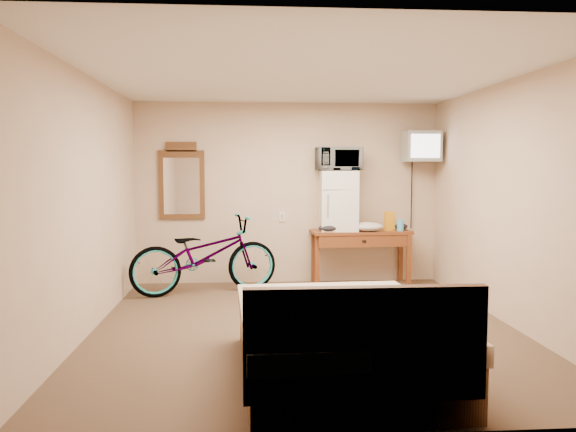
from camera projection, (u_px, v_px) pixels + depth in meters
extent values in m
plane|color=#4D3826|center=(304.00, 327.00, 5.65)|extent=(4.60, 4.60, 0.00)
plane|color=silver|center=(305.00, 75.00, 5.43)|extent=(4.60, 4.60, 0.00)
cube|color=beige|center=(288.00, 193.00, 7.83)|extent=(4.20, 0.04, 2.50)
cube|color=beige|center=(345.00, 229.00, 3.26)|extent=(4.20, 0.04, 2.50)
cube|color=beige|center=(87.00, 205.00, 5.39)|extent=(0.04, 4.60, 2.50)
cube|color=beige|center=(510.00, 203.00, 5.69)|extent=(0.04, 4.60, 2.50)
cube|color=silver|center=(282.00, 217.00, 7.84)|extent=(0.08, 0.01, 0.13)
cube|color=#642F16|center=(360.00, 232.00, 7.68)|extent=(1.37, 0.58, 0.04)
cube|color=#642F16|center=(317.00, 262.00, 7.46)|extent=(0.06, 0.06, 0.71)
cube|color=#642F16|center=(409.00, 261.00, 7.56)|extent=(0.06, 0.06, 0.71)
cube|color=#642F16|center=(313.00, 257.00, 7.88)|extent=(0.06, 0.06, 0.71)
cube|color=#642F16|center=(400.00, 256.00, 7.97)|extent=(0.06, 0.06, 0.71)
cube|color=#642F16|center=(364.00, 241.00, 7.47)|extent=(1.23, 0.09, 0.16)
cube|color=black|center=(364.00, 241.00, 7.45)|extent=(0.05, 0.02, 0.03)
cube|color=white|center=(338.00, 201.00, 7.65)|extent=(0.51, 0.50, 0.81)
cube|color=gray|center=(341.00, 189.00, 7.40)|extent=(0.50, 0.01, 0.00)
cylinder|color=gray|center=(328.00, 205.00, 7.40)|extent=(0.02, 0.02, 0.29)
imported|color=white|center=(339.00, 159.00, 7.60)|extent=(0.62, 0.46, 0.32)
cube|color=orange|center=(389.00, 221.00, 7.67)|extent=(0.14, 0.10, 0.26)
cylinder|color=#43AFE6|center=(400.00, 225.00, 7.61)|extent=(0.09, 0.09, 0.16)
ellipsoid|color=beige|center=(368.00, 227.00, 7.56)|extent=(0.40, 0.31, 0.12)
ellipsoid|color=black|center=(328.00, 228.00, 7.51)|extent=(0.27, 0.20, 0.10)
ellipsoid|color=black|center=(401.00, 226.00, 7.80)|extent=(0.18, 0.15, 0.08)
cube|color=black|center=(415.00, 154.00, 7.90)|extent=(0.14, 0.02, 0.14)
cylinder|color=black|center=(416.00, 154.00, 7.85)|extent=(0.05, 0.30, 0.05)
cube|color=gray|center=(421.00, 146.00, 7.62)|extent=(0.47, 0.39, 0.41)
cube|color=white|center=(426.00, 146.00, 7.43)|extent=(0.39, 0.01, 0.31)
cube|color=black|center=(417.00, 147.00, 7.82)|extent=(0.29, 0.01, 0.25)
cube|color=brown|center=(182.00, 185.00, 7.68)|extent=(0.62, 0.04, 0.94)
cube|color=brown|center=(181.00, 147.00, 7.64)|extent=(0.41, 0.04, 0.13)
cube|color=white|center=(182.00, 186.00, 7.67)|extent=(0.49, 0.01, 0.77)
imported|color=black|center=(205.00, 255.00, 7.14)|extent=(2.00, 1.18, 0.99)
cube|color=brown|center=(339.00, 349.00, 4.35)|extent=(1.55, 2.02, 0.40)
cube|color=#BDB393|center=(339.00, 318.00, 4.33)|extent=(1.59, 2.06, 0.14)
cube|color=brown|center=(365.00, 344.00, 3.37)|extent=(1.47, 0.08, 0.70)
ellipsoid|color=white|center=(303.00, 326.00, 3.65)|extent=(0.57, 0.35, 0.20)
ellipsoid|color=white|center=(407.00, 324.00, 3.70)|extent=(0.57, 0.35, 0.20)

